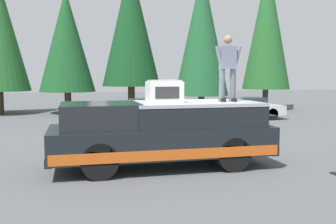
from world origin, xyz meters
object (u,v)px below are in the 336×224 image
at_px(person_on_truck_bed, 228,66).
at_px(pickup_truck, 161,133).
at_px(compressor_unit, 164,91).
at_px(parked_car_silver, 244,108).
at_px(parked_car_black, 148,110).

bearing_deg(person_on_truck_bed, pickup_truck, 85.87).
xyz_separation_m(pickup_truck, compressor_unit, (-0.16, -0.04, 1.05)).
height_order(compressor_unit, person_on_truck_bed, person_on_truck_bed).
height_order(pickup_truck, parked_car_silver, pickup_truck).
bearing_deg(parked_car_silver, person_on_truck_bed, 152.73).
bearing_deg(person_on_truck_bed, parked_car_black, 1.65).
distance_m(person_on_truck_bed, parked_car_silver, 10.86).
bearing_deg(compressor_unit, person_on_truck_bed, -88.80).
height_order(pickup_truck, parked_car_black, pickup_truck).
height_order(person_on_truck_bed, parked_car_black, person_on_truck_bed).
bearing_deg(parked_car_black, person_on_truck_bed, -178.35).
distance_m(compressor_unit, parked_car_silver, 11.65).
bearing_deg(parked_car_black, pickup_truck, 171.41).
height_order(compressor_unit, parked_car_silver, compressor_unit).
bearing_deg(compressor_unit, parked_car_black, -8.22).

